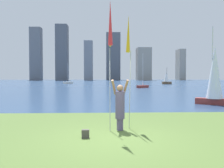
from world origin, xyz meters
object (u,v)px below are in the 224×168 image
(kite_flag_right, at_px, (128,36))
(sailboat_4, at_px, (214,75))
(kite_flag_left, at_px, (110,25))
(bag, at_px, (85,134))
(sailboat_0, at_px, (166,78))
(sailboat_1, at_px, (68,83))
(person, at_px, (120,105))
(sailboat_3, at_px, (143,86))

(kite_flag_right, relative_size, sailboat_4, 0.80)
(kite_flag_left, height_order, bag, kite_flag_left)
(kite_flag_left, height_order, sailboat_0, kite_flag_left)
(kite_flag_right, relative_size, sailboat_1, 0.82)
(sailboat_1, bearing_deg, bag, -80.72)
(kite_flag_left, distance_m, sailboat_4, 10.65)
(kite_flag_right, bearing_deg, sailboat_4, 44.79)
(sailboat_1, bearing_deg, sailboat_0, -7.20)
(person, relative_size, kite_flag_right, 0.43)
(sailboat_1, relative_size, sailboat_3, 0.90)
(bag, height_order, sailboat_0, sailboat_0)
(person, xyz_separation_m, sailboat_4, (6.97, 7.15, 1.12))
(sailboat_4, bearing_deg, kite_flag_left, -134.13)
(sailboat_1, xyz_separation_m, sailboat_4, (16.41, -42.48, 1.68))
(bag, relative_size, sailboat_3, 0.05)
(kite_flag_left, height_order, sailboat_4, sailboat_4)
(sailboat_0, relative_size, sailboat_3, 0.70)
(kite_flag_left, xyz_separation_m, sailboat_0, (14.95, 47.00, -2.26))
(person, bearing_deg, kite_flag_left, -137.03)
(sailboat_4, bearing_deg, sailboat_3, 92.39)
(kite_flag_right, height_order, sailboat_3, sailboat_3)
(kite_flag_left, xyz_separation_m, sailboat_3, (6.37, 30.44, -3.36))
(kite_flag_right, distance_m, sailboat_1, 50.11)
(kite_flag_left, xyz_separation_m, sailboat_1, (-9.08, 50.04, -3.34))
(person, xyz_separation_m, kite_flag_left, (-0.36, -0.40, 2.78))
(kite_flag_right, bearing_deg, bag, -133.31)
(person, relative_size, sailboat_1, 0.35)
(person, bearing_deg, sailboat_3, 73.73)
(sailboat_4, bearing_deg, bag, -134.84)
(sailboat_4, bearing_deg, sailboat_1, 111.12)
(kite_flag_left, relative_size, sailboat_1, 0.88)
(kite_flag_left, distance_m, sailboat_3, 31.28)
(person, height_order, sailboat_1, sailboat_1)
(person, xyz_separation_m, sailboat_3, (6.01, 30.04, -0.58))
(sailboat_0, bearing_deg, sailboat_3, -117.39)
(person, distance_m, sailboat_1, 50.53)
(bag, bearing_deg, kite_flag_right, 46.69)
(kite_flag_right, xyz_separation_m, sailboat_3, (5.65, 29.44, -3.15))
(bag, bearing_deg, sailboat_4, 45.16)
(kite_flag_right, distance_m, sailboat_4, 9.42)
(person, bearing_deg, kite_flag_right, 53.88)
(kite_flag_right, height_order, sailboat_1, sailboat_1)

